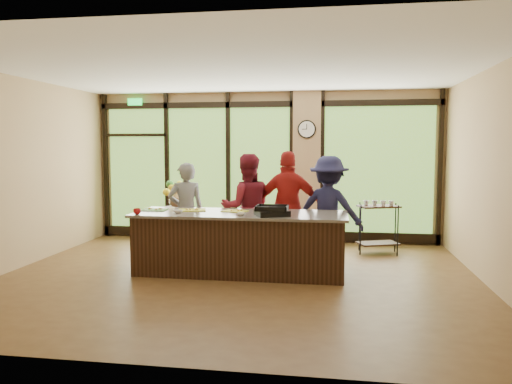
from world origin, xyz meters
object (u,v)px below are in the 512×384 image
(island_base, at_px, (240,244))
(flower_stand, at_px, (177,226))
(cook_right, at_px, (329,210))
(bar_cart, at_px, (378,222))
(cook_left, at_px, (186,212))
(roasting_pan, at_px, (272,213))

(island_base, relative_size, flower_stand, 4.00)
(island_base, height_order, cook_right, cook_right)
(cook_right, relative_size, bar_cart, 1.84)
(cook_left, relative_size, flower_stand, 2.13)
(cook_right, bearing_deg, island_base, 48.55)
(island_base, xyz_separation_m, roasting_pan, (0.51, -0.26, 0.52))
(cook_left, relative_size, roasting_pan, 3.65)
(island_base, bearing_deg, bar_cart, 38.41)
(island_base, xyz_separation_m, cook_right, (1.31, 0.86, 0.44))
(cook_right, bearing_deg, cook_left, 19.32)
(cook_right, xyz_separation_m, roasting_pan, (-0.80, -1.12, 0.08))
(cook_right, distance_m, flower_stand, 3.07)
(island_base, distance_m, cook_right, 1.63)
(bar_cart, bearing_deg, cook_right, -155.93)
(cook_left, distance_m, bar_cart, 3.41)
(bar_cart, bearing_deg, island_base, -162.51)
(cook_left, height_order, bar_cart, cook_left)
(bar_cart, bearing_deg, cook_left, 176.86)
(cook_right, height_order, flower_stand, cook_right)
(cook_right, xyz_separation_m, bar_cart, (0.87, 0.87, -0.31))
(island_base, bearing_deg, flower_stand, 131.73)
(island_base, height_order, bar_cart, bar_cart)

